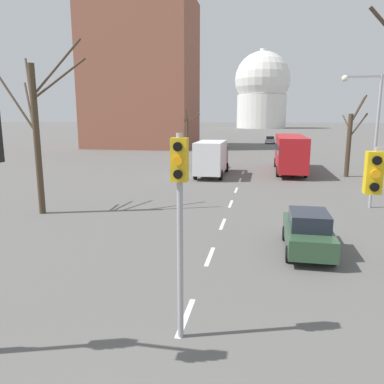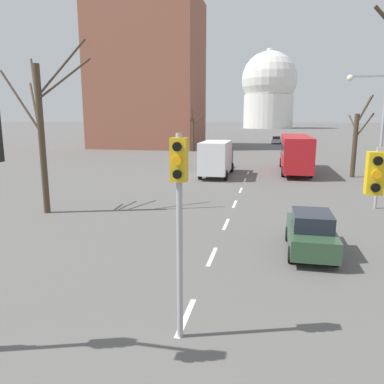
{
  "view_description": "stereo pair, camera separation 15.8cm",
  "coord_description": "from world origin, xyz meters",
  "px_view_note": "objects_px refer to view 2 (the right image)",
  "views": [
    {
      "loc": [
        1.87,
        -2.36,
        5.2
      ],
      "look_at": [
        0.2,
        6.32,
        3.43
      ],
      "focal_mm": 35.0,
      "sensor_mm": 36.0,
      "label": 1
    },
    {
      "loc": [
        2.02,
        -2.33,
        5.2
      ],
      "look_at": [
        0.2,
        6.32,
        3.43
      ],
      "focal_mm": 35.0,
      "sensor_mm": 36.0,
      "label": 2
    }
  ],
  "objects_px": {
    "street_lamp_right": "(375,127)",
    "sedan_near_right": "(311,232)",
    "city_bus": "(296,151)",
    "delivery_truck": "(217,157)",
    "traffic_signal_centre_tall": "(179,199)",
    "sedan_mid_centre": "(217,160)",
    "sedan_near_left": "(276,140)"
  },
  "relations": [
    {
      "from": "street_lamp_right",
      "to": "delivery_truck",
      "type": "height_order",
      "value": "street_lamp_right"
    },
    {
      "from": "city_bus",
      "to": "street_lamp_right",
      "type": "bearing_deg",
      "value": -76.8
    },
    {
      "from": "delivery_truck",
      "to": "traffic_signal_centre_tall",
      "type": "bearing_deg",
      "value": -83.8
    },
    {
      "from": "delivery_truck",
      "to": "city_bus",
      "type": "bearing_deg",
      "value": 28.42
    },
    {
      "from": "city_bus",
      "to": "sedan_near_left",
      "type": "bearing_deg",
      "value": 91.82
    },
    {
      "from": "traffic_signal_centre_tall",
      "to": "sedan_near_left",
      "type": "distance_m",
      "value": 70.1
    },
    {
      "from": "sedan_near_right",
      "to": "delivery_truck",
      "type": "distance_m",
      "value": 19.75
    },
    {
      "from": "street_lamp_right",
      "to": "sedan_near_right",
      "type": "distance_m",
      "value": 10.02
    },
    {
      "from": "sedan_near_left",
      "to": "sedan_mid_centre",
      "type": "height_order",
      "value": "same"
    },
    {
      "from": "traffic_signal_centre_tall",
      "to": "delivery_truck",
      "type": "distance_m",
      "value": 25.5
    },
    {
      "from": "sedan_near_right",
      "to": "city_bus",
      "type": "height_order",
      "value": "city_bus"
    },
    {
      "from": "sedan_near_right",
      "to": "delivery_truck",
      "type": "bearing_deg",
      "value": 108.81
    },
    {
      "from": "street_lamp_right",
      "to": "delivery_truck",
      "type": "xyz_separation_m",
      "value": [
        -10.37,
        10.34,
        -2.98
      ]
    },
    {
      "from": "city_bus",
      "to": "delivery_truck",
      "type": "distance_m",
      "value": 8.02
    },
    {
      "from": "sedan_mid_centre",
      "to": "city_bus",
      "type": "xyz_separation_m",
      "value": [
        7.87,
        -1.85,
        1.27
      ]
    },
    {
      "from": "street_lamp_right",
      "to": "city_bus",
      "type": "bearing_deg",
      "value": 103.2
    },
    {
      "from": "sedan_mid_centre",
      "to": "city_bus",
      "type": "relative_size",
      "value": 0.38
    },
    {
      "from": "sedan_near_left",
      "to": "traffic_signal_centre_tall",
      "type": "bearing_deg",
      "value": -92.45
    },
    {
      "from": "street_lamp_right",
      "to": "city_bus",
      "type": "distance_m",
      "value": 14.78
    },
    {
      "from": "traffic_signal_centre_tall",
      "to": "sedan_near_right",
      "type": "distance_m",
      "value": 7.97
    },
    {
      "from": "sedan_mid_centre",
      "to": "traffic_signal_centre_tall",
      "type": "bearing_deg",
      "value": -83.42
    },
    {
      "from": "traffic_signal_centre_tall",
      "to": "sedan_near_left",
      "type": "relative_size",
      "value": 1.14
    },
    {
      "from": "sedan_mid_centre",
      "to": "city_bus",
      "type": "bearing_deg",
      "value": -13.2
    },
    {
      "from": "street_lamp_right",
      "to": "city_bus",
      "type": "relative_size",
      "value": 0.7
    },
    {
      "from": "sedan_near_right",
      "to": "city_bus",
      "type": "bearing_deg",
      "value": 88.26
    },
    {
      "from": "street_lamp_right",
      "to": "sedan_mid_centre",
      "type": "bearing_deg",
      "value": 124.97
    },
    {
      "from": "sedan_near_left",
      "to": "delivery_truck",
      "type": "distance_m",
      "value": 45.07
    },
    {
      "from": "street_lamp_right",
      "to": "sedan_mid_centre",
      "type": "height_order",
      "value": "street_lamp_right"
    },
    {
      "from": "traffic_signal_centre_tall",
      "to": "delivery_truck",
      "type": "bearing_deg",
      "value": 96.2
    },
    {
      "from": "sedan_mid_centre",
      "to": "delivery_truck",
      "type": "distance_m",
      "value": 5.79
    },
    {
      "from": "city_bus",
      "to": "delivery_truck",
      "type": "height_order",
      "value": "city_bus"
    },
    {
      "from": "traffic_signal_centre_tall",
      "to": "delivery_truck",
      "type": "relative_size",
      "value": 0.68
    }
  ]
}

